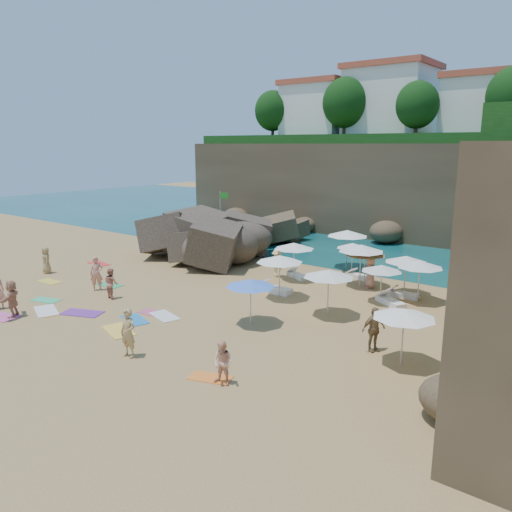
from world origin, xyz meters
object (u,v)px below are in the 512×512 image
Objects in this scene: person_stand_3 at (374,329)px; person_stand_1 at (111,283)px; person_stand_0 at (96,274)px; person_stand_4 at (370,272)px; rock_outcrop at (216,260)px; person_stand_5 at (209,232)px; flag_pole at (222,210)px; person_stand_2 at (277,263)px; lounger_0 at (329,277)px; parasol_1 at (347,233)px; parasol_2 at (353,246)px; parasol_0 at (294,246)px.

person_stand_1 is at bearing 126.65° from person_stand_3.
person_stand_4 is at bearing -8.01° from person_stand_0.
person_stand_1 is (1.62, -10.00, 0.81)m from rock_outcrop.
person_stand_4 is (11.57, 0.13, 0.91)m from rock_outcrop.
person_stand_1 is 0.93× the size of person_stand_5.
person_stand_4 is at bearing 54.37° from person_stand_3.
flag_pole is 11.85m from person_stand_2.
lounger_0 is at bearing -51.38° from person_stand_5.
parasol_1 is 13.71m from person_stand_3.
person_stand_3 is 0.99× the size of person_stand_4.
person_stand_1 is at bearing -121.43° from parasol_2.
parasol_1 is at bearing 9.45° from person_stand_0.
person_stand_5 is (-4.39, 13.84, -0.08)m from person_stand_0.
flag_pole is at bearing 56.42° from person_stand_0.
person_stand_1 is (-7.30, -10.24, 0.68)m from lounger_0.
rock_outcrop is 10.16m from person_stand_1.
parasol_0 is 1.71m from person_stand_2.
lounger_0 is 1.00× the size of person_stand_1.
person_stand_2 is at bearing -131.18° from parasol_2.
person_stand_0 is 15.78m from person_stand_3.
rock_outcrop is at bearing -164.97° from parasol_2.
person_stand_4 is (4.34, 1.23, -1.16)m from parasol_0.
flag_pole is at bearing 127.34° from rock_outcrop.
person_stand_2 is 0.93× the size of person_stand_4.
person_stand_1 is at bearing -116.34° from parasol_1.
parasol_1 is 1.63× the size of lounger_0.
person_stand_3 reaches higher than person_stand_2.
person_stand_2 is at bearing -176.36° from parasol_0.
parasol_0 is 1.47× the size of person_stand_1.
parasol_2 is 2.80m from lounger_0.
person_stand_3 is at bearing 172.19° from person_stand_2.
rock_outcrop is 2.09× the size of flag_pole.
person_stand_1 is at bearing -80.77° from rock_outcrop.
rock_outcrop reaches higher than person_stand_2.
person_stand_3 is (6.59, -8.30, 0.77)m from lounger_0.
parasol_1 is at bearing 67.73° from lounger_0.
person_stand_0 is 1.13× the size of person_stand_2.
person_stand_4 is (5.53, 1.31, 0.06)m from person_stand_2.
parasol_0 is at bearing -59.20° from person_stand_5.
parasol_2 is at bearing 49.05° from lounger_0.
parasol_1 is at bearing -106.77° from person_stand_1.
parasol_0 is (11.09, -6.16, -0.63)m from flag_pole.
person_stand_0 is at bearing -91.20° from rock_outcrop.
person_stand_1 reaches higher than lounger_0.
rock_outcrop is 5.21× the size of person_stand_2.
person_stand_2 is 11.70m from person_stand_3.
rock_outcrop is 4.87× the size of person_stand_4.
person_stand_0 is 1.87m from person_stand_1.
person_stand_2 is (-2.28, -4.72, -1.45)m from parasol_1.
person_stand_1 is at bearing -59.71° from person_stand_0.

